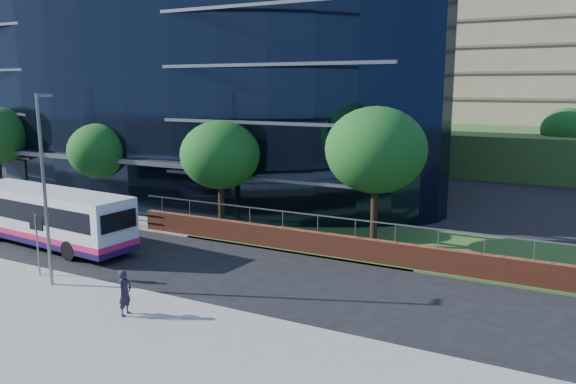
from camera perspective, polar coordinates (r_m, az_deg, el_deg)
The scene contains 14 objects.
ground at distance 32.03m, azimuth -26.65°, elevation -5.72°, with size 200.00×200.00×0.00m, color black.
far_forecourt at distance 43.28m, azimuth -19.52°, elevation -1.10°, with size 50.00×8.00×0.10m, color gray.
grass_verge at distance 29.77m, azimuth 24.07°, elevation -6.58°, with size 36.00×8.00×0.12m, color #2D511E.
glass_office at distance 48.38m, azimuth -9.77°, elevation 10.02°, with size 44.00×23.10×16.00m.
retaining_wall at distance 26.60m, azimuth 14.92°, elevation -6.75°, with size 34.00×0.40×2.11m.
guard_railings at distance 42.17m, azimuth -25.41°, elevation -0.75°, with size 24.00×0.05×1.10m.
street_sign at distance 27.06m, azimuth -24.17°, elevation -3.66°, with size 0.85×0.09×2.80m.
tree_far_b at distance 39.47m, azimuth -18.52°, elevation 4.00°, with size 4.29×4.29×6.05m.
tree_far_c at distance 32.55m, azimuth -6.90°, elevation 3.75°, with size 4.62×4.62×6.51m.
tree_far_d at distance 29.29m, azimuth 8.91°, elevation 4.22°, with size 5.28×5.28×7.44m.
tree_dist_e at distance 57.69m, azimuth 26.51°, elevation 5.70°, with size 4.62×4.62×6.51m.
streetlight_east at distance 25.10m, azimuth -23.50°, elevation 0.68°, with size 0.15×0.77×8.00m.
city_bus at distance 32.49m, azimuth -23.10°, elevation -2.30°, with size 11.32×3.46×3.02m.
pedestrian at distance 21.62m, azimuth -16.24°, elevation -9.78°, with size 0.63×0.41×1.72m, color #221C2A.
Camera 1 is at (25.44, -17.54, 8.40)m, focal length 35.00 mm.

